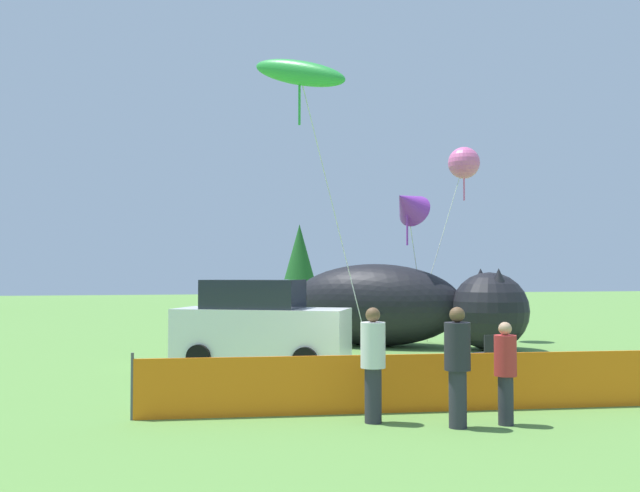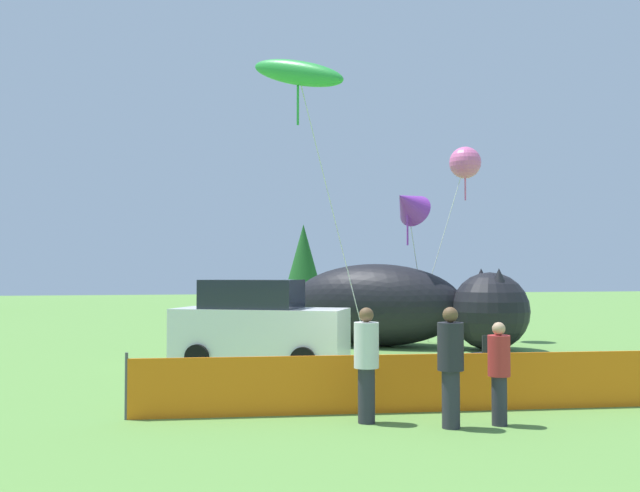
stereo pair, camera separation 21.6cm
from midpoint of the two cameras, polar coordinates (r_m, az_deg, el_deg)
ground_plane at (r=15.66m, az=5.17°, el=-10.67°), size 120.00×120.00×0.00m
parked_car at (r=17.76m, az=-4.59°, el=-6.26°), size 4.52×3.34×2.15m
folding_chair at (r=16.91m, az=13.48°, el=-8.17°), size 0.65×0.65×0.91m
inflatable_cat at (r=22.49m, az=6.67°, el=-4.99°), size 7.19×5.79×2.59m
safety_fence at (r=12.20m, az=7.42°, el=-10.84°), size 9.12×0.92×1.06m
spectator_in_green_shirt at (r=11.03m, az=10.97°, el=-9.09°), size 0.40×0.40×1.81m
spectator_in_white_shirt at (r=11.41m, az=14.67°, el=-9.49°), size 0.34×0.34×1.57m
spectator_in_black_shirt at (r=11.24m, az=4.29°, el=-9.07°), size 0.39×0.39×1.79m
kite_pink_octopus at (r=25.16m, az=11.77°, el=6.52°), size 2.71×1.09×6.65m
kite_green_fish at (r=18.15m, az=-1.41°, el=13.62°), size 3.25×2.19×7.92m
kite_purple_delta at (r=22.21m, az=7.29°, el=3.39°), size 2.19×2.48×5.17m
horizon_tree_west at (r=46.66m, az=-1.21°, el=-0.83°), size 2.29×2.29×5.46m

